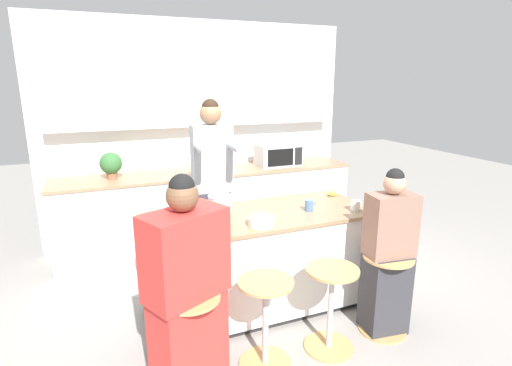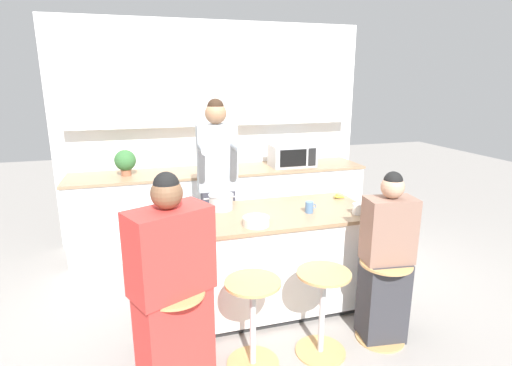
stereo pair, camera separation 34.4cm
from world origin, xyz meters
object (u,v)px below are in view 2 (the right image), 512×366
at_px(bar_stool_leftmost, 177,331).
at_px(bar_stool_rightmost, 383,296).
at_px(coffee_cup_far, 309,207).
at_px(microwave, 292,155).
at_px(bar_stool_center_right, 322,308).
at_px(cooking_pot, 221,202).
at_px(person_cooking, 218,192).
at_px(person_wrapped_blanket, 172,288).
at_px(banana_bunch, 338,196).
at_px(bar_stool_center_left, 253,318).
at_px(potted_plant, 125,161).
at_px(fruit_bowl, 256,221).
at_px(kitchen_island, 259,260).
at_px(person_seated_near, 386,266).
at_px(coffee_cup_near, 357,209).

distance_m(bar_stool_leftmost, bar_stool_rightmost, 1.58).
bearing_deg(coffee_cup_far, microwave, 73.72).
distance_m(bar_stool_center_right, cooking_pot, 1.24).
distance_m(bar_stool_rightmost, person_cooking, 1.78).
bearing_deg(cooking_pot, coffee_cup_far, -23.28).
bearing_deg(bar_stool_center_right, bar_stool_leftmost, 178.90).
bearing_deg(person_wrapped_blanket, banana_bunch, 4.05).
relative_size(bar_stool_center_left, potted_plant, 2.23).
bearing_deg(bar_stool_rightmost, fruit_bowl, 152.59).
height_order(kitchen_island, potted_plant, potted_plant).
relative_size(cooking_pot, microwave, 0.56).
xyz_separation_m(bar_stool_leftmost, bar_stool_center_left, (0.53, -0.00, 0.00)).
bearing_deg(microwave, potted_plant, 178.60).
relative_size(bar_stool_leftmost, bar_stool_rightmost, 1.00).
distance_m(bar_stool_leftmost, person_wrapped_blanket, 0.31).
bearing_deg(kitchen_island, microwave, 59.39).
xyz_separation_m(person_seated_near, microwave, (0.10, 2.23, 0.45)).
distance_m(kitchen_island, person_wrapped_blanket, 1.10).
height_order(bar_stool_leftmost, coffee_cup_near, coffee_cup_near).
xyz_separation_m(kitchen_island, cooking_pot, (-0.29, 0.21, 0.51)).
bearing_deg(fruit_bowl, potted_plant, 118.72).
relative_size(bar_stool_rightmost, person_wrapped_blanket, 0.45).
relative_size(person_seated_near, fruit_bowl, 6.39).
xyz_separation_m(person_cooking, cooking_pot, (-0.05, -0.41, 0.03)).
relative_size(fruit_bowl, microwave, 0.39).
height_order(person_seated_near, potted_plant, person_seated_near).
distance_m(microwave, potted_plant, 2.01).
relative_size(coffee_cup_near, banana_bunch, 0.87).
bearing_deg(potted_plant, bar_stool_rightmost, -50.46).
relative_size(bar_stool_leftmost, bar_stool_center_right, 1.00).
distance_m(bar_stool_rightmost, coffee_cup_far, 0.92).
bearing_deg(bar_stool_center_right, potted_plant, 120.63).
bearing_deg(kitchen_island, potted_plant, 125.27).
distance_m(bar_stool_rightmost, banana_bunch, 1.09).
height_order(coffee_cup_far, potted_plant, potted_plant).
bearing_deg(banana_bunch, bar_stool_center_right, -122.01).
bearing_deg(person_cooking, bar_stool_leftmost, -108.89).
bearing_deg(banana_bunch, cooking_pot, -179.49).
distance_m(bar_stool_center_right, person_wrapped_blanket, 1.11).
height_order(person_cooking, banana_bunch, person_cooking).
height_order(coffee_cup_near, banana_bunch, coffee_cup_near).
bearing_deg(bar_stool_rightmost, potted_plant, 129.54).
bearing_deg(microwave, kitchen_island, -120.61).
height_order(person_cooking, coffee_cup_far, person_cooking).
relative_size(person_cooking, person_wrapped_blanket, 1.25).
distance_m(banana_bunch, microwave, 1.32).
height_order(person_wrapped_blanket, coffee_cup_near, person_wrapped_blanket).
relative_size(fruit_bowl, banana_bunch, 1.63).
height_order(bar_stool_leftmost, bar_stool_rightmost, same).
relative_size(microwave, potted_plant, 1.86).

